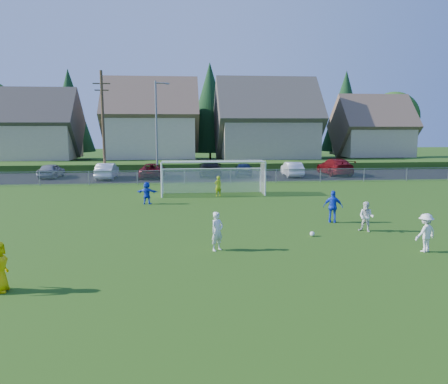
{
  "coord_description": "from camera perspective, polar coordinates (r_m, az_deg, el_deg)",
  "views": [
    {
      "loc": [
        -2.34,
        -15.31,
        5.0
      ],
      "look_at": [
        0.0,
        8.0,
        1.4
      ],
      "focal_mm": 35.0,
      "sensor_mm": 36.0,
      "label": 1
    }
  ],
  "objects": [
    {
      "name": "goalkeeper",
      "position": [
        30.87,
        -0.78,
        0.77
      ],
      "size": [
        0.61,
        0.51,
        1.44
      ],
      "primitive_type": "imported",
      "rotation": [
        0.0,
        0.0,
        3.52
      ],
      "color": "#B3CF18",
      "rests_on": "ground"
    },
    {
      "name": "car_b",
      "position": [
        42.45,
        -15.03,
        2.68
      ],
      "size": [
        1.62,
        4.49,
        1.47
      ],
      "primitive_type": "imported",
      "rotation": [
        0.0,
        0.0,
        3.13
      ],
      "color": "white",
      "rests_on": "ground"
    },
    {
      "name": "player_blue_b",
      "position": [
        28.23,
        -10.04,
        -0.12
      ],
      "size": [
        1.39,
        0.66,
        1.44
      ],
      "primitive_type": "imported",
      "rotation": [
        0.0,
        0.0,
        2.95
      ],
      "color": "blue",
      "rests_on": "ground"
    },
    {
      "name": "player_blue_a",
      "position": [
        23.2,
        14.06,
        -1.88
      ],
      "size": [
        1.06,
        0.74,
        1.67
      ],
      "primitive_type": "imported",
      "rotation": [
        0.0,
        0.0,
        2.76
      ],
      "color": "blue",
      "rests_on": "ground"
    },
    {
      "name": "soccer_ball",
      "position": [
        20.3,
        11.45,
        -5.38
      ],
      "size": [
        0.22,
        0.22,
        0.22
      ],
      "primitive_type": "sphere",
      "color": "white",
      "rests_on": "ground"
    },
    {
      "name": "car_e",
      "position": [
        43.18,
        2.59,
        3.0
      ],
      "size": [
        2.05,
        4.18,
        1.37
      ],
      "primitive_type": "imported",
      "rotation": [
        0.0,
        0.0,
        3.03
      ],
      "color": "#122040",
      "rests_on": "ground"
    },
    {
      "name": "car_f",
      "position": [
        43.46,
        8.89,
        2.97
      ],
      "size": [
        1.7,
        4.39,
        1.43
      ],
      "primitive_type": "imported",
      "rotation": [
        0.0,
        0.0,
        3.1
      ],
      "color": "white",
      "rests_on": "ground"
    },
    {
      "name": "soccer_goal",
      "position": [
        31.62,
        -1.46,
        2.61
      ],
      "size": [
        7.42,
        1.9,
        2.5
      ],
      "color": "white",
      "rests_on": "ground"
    },
    {
      "name": "chainlink_fence",
      "position": [
        37.63,
        -2.13,
        2.06
      ],
      "size": [
        52.06,
        0.06,
        1.2
      ],
      "color": "gray",
      "rests_on": "ground"
    },
    {
      "name": "asphalt_lot",
      "position": [
        43.16,
        -2.59,
        2.08
      ],
      "size": [
        60.0,
        60.0,
        0.0
      ],
      "primitive_type": "plane",
      "color": "black",
      "rests_on": "ground"
    },
    {
      "name": "utility_pole",
      "position": [
        42.91,
        -15.52,
        8.62
      ],
      "size": [
        1.6,
        0.26,
        10.0
      ],
      "color": "#473321",
      "rests_on": "ground"
    },
    {
      "name": "tree_row",
      "position": [
        64.16,
        -2.75,
        10.43
      ],
      "size": [
        65.98,
        12.36,
        13.8
      ],
      "color": "#382616",
      "rests_on": "ground"
    },
    {
      "name": "grass_embankment",
      "position": [
        50.57,
        -3.06,
        3.51
      ],
      "size": [
        70.0,
        6.0,
        0.8
      ],
      "primitive_type": "cube",
      "color": "#1E420F",
      "rests_on": "ground"
    },
    {
      "name": "car_a",
      "position": [
        44.95,
        -21.63,
        2.62
      ],
      "size": [
        1.89,
        4.15,
        1.38
      ],
      "primitive_type": "imported",
      "rotation": [
        0.0,
        0.0,
        3.08
      ],
      "color": "gray",
      "rests_on": "ground"
    },
    {
      "name": "car_d",
      "position": [
        43.24,
        -1.81,
        3.13
      ],
      "size": [
        2.49,
        5.47,
        1.55
      ],
      "primitive_type": "imported",
      "rotation": [
        0.0,
        0.0,
        3.08
      ],
      "color": "black",
      "rests_on": "ground"
    },
    {
      "name": "car_g",
      "position": [
        45.85,
        14.29,
        3.24
      ],
      "size": [
        2.42,
        5.72,
        1.65
      ],
      "primitive_type": "imported",
      "rotation": [
        0.0,
        0.0,
        3.16
      ],
      "color": "maroon",
      "rests_on": "ground"
    },
    {
      "name": "ground",
      "position": [
        16.27,
        2.85,
        -9.17
      ],
      "size": [
        160.0,
        160.0,
        0.0
      ],
      "primitive_type": "plane",
      "color": "#193D0C",
      "rests_on": "ground"
    },
    {
      "name": "car_c",
      "position": [
        42.55,
        -9.35,
        2.81
      ],
      "size": [
        2.29,
        4.95,
        1.38
      ],
      "primitive_type": "imported",
      "rotation": [
        0.0,
        0.0,
        3.14
      ],
      "color": "#560911",
      "rests_on": "ground"
    },
    {
      "name": "houses_row",
      "position": [
        57.97,
        -1.49,
        11.04
      ],
      "size": [
        53.9,
        11.45,
        13.27
      ],
      "color": "tan",
      "rests_on": "ground"
    },
    {
      "name": "player_white_c",
      "position": [
        19.14,
        24.83,
        -4.84
      ],
      "size": [
        1.14,
        0.9,
        1.55
      ],
      "primitive_type": "imported",
      "rotation": [
        0.0,
        0.0,
        3.52
      ],
      "color": "white",
      "rests_on": "ground"
    },
    {
      "name": "player_white_b",
      "position": [
        21.67,
        18.09,
        -3.1
      ],
      "size": [
        0.88,
        0.87,
        1.43
      ],
      "primitive_type": "imported",
      "rotation": [
        0.0,
        0.0,
        -0.71
      ],
      "color": "white",
      "rests_on": "ground"
    },
    {
      "name": "streetlight",
      "position": [
        41.36,
        -8.75,
        8.41
      ],
      "size": [
        1.38,
        0.18,
        9.0
      ],
      "color": "slate",
      "rests_on": "ground"
    },
    {
      "name": "player_white_a",
      "position": [
        17.56,
        -0.91,
        -5.15
      ],
      "size": [
        0.68,
        0.65,
        1.57
      ],
      "primitive_type": "imported",
      "rotation": [
        0.0,
        0.0,
        0.67
      ],
      "color": "white",
      "rests_on": "ground"
    }
  ]
}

